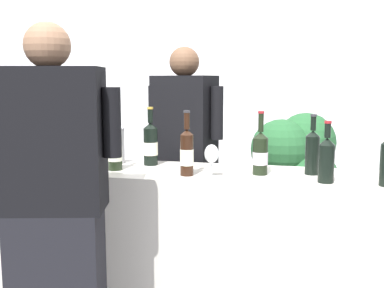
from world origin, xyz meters
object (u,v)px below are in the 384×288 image
Objects in this scene: wine_bottle_6 at (187,152)px; person_guest at (56,227)px; wine_bottle_0 at (67,142)px; wine_bottle_1 at (151,144)px; wine_bottle_5 at (260,153)px; wine_glass at (212,155)px; wine_bottle_2 at (44,146)px; ice_bucket at (107,145)px; potted_shrub at (299,171)px; person_server at (185,177)px; wine_bottle_8 at (312,151)px; wine_bottle_3 at (115,149)px; wine_bottle_4 at (326,159)px.

person_guest is at bearing -132.50° from wine_bottle_6.
wine_bottle_0 is 0.81m from person_guest.
wine_bottle_5 is (0.65, -0.13, -0.01)m from wine_bottle_1.
wine_glass is at bearing -31.37° from wine_bottle_1.
wine_bottle_2 is 0.36m from ice_bucket.
person_server is at bearing -146.81° from potted_shrub.
wine_bottle_8 is 1.47× the size of ice_bucket.
person_guest is (-0.05, -0.57, -0.27)m from wine_bottle_3.
wine_bottle_3 is 0.63m from person_guest.
wine_bottle_6 is at bearing -40.87° from wine_bottle_1.
wine_bottle_3 is 0.19× the size of person_guest.
potted_shrub is at bearing 92.61° from wine_bottle_8.
wine_bottle_1 reaches higher than wine_bottle_4.
person_guest reaches higher than wine_bottle_3.
person_server is 1.19m from person_guest.
potted_shrub is (1.44, 1.10, -0.30)m from wine_bottle_2.
ice_bucket is (-1.25, 0.26, -0.01)m from wine_bottle_4.
wine_bottle_0 reaches higher than wine_bottle_3.
wine_bottle_6 reaches higher than wine_glass.
wine_bottle_6 is (0.84, -0.03, -0.00)m from wine_bottle_2.
wine_bottle_1 is (0.50, 0.06, -0.00)m from wine_bottle_0.
wine_bottle_5 is 0.80m from person_server.
wine_bottle_0 reaches higher than wine_bottle_4.
wine_bottle_0 is 1.15m from wine_bottle_5.
wine_bottle_5 is 1.09m from potted_shrub.
wine_bottle_5 is at bearing 3.55° from wine_bottle_2.
wine_glass is at bearing -65.23° from person_server.
wine_bottle_4 is 1.11m from person_server.
person_guest is (0.30, -0.70, -0.27)m from wine_bottle_0.
person_guest is at bearing -84.44° from ice_bucket.
person_server reaches higher than wine_bottle_8.
wine_bottle_0 is 1.70m from potted_shrub.
wine_bottle_1 is at bearing 175.74° from wine_bottle_8.
wine_glass is at bearing -112.15° from potted_shrub.
wine_bottle_6 is 0.76m from person_guest.
wine_bottle_1 reaches higher than wine_bottle_8.
wine_bottle_8 is (0.27, 0.06, 0.01)m from wine_bottle_5.
wine_bottle_1 is at bearing -105.63° from person_server.
wine_bottle_5 reaches higher than ice_bucket.
wine_bottle_6 is 0.71m from person_server.
wine_bottle_0 is 1.06× the size of wine_bottle_3.
ice_bucket is at bearing 179.21° from wine_bottle_1.
wine_bottle_4 is 1.28m from ice_bucket.
ice_bucket is 1.48m from potted_shrub.
wine_bottle_0 reaches higher than wine_bottle_2.
wine_bottle_8 is at bearing -29.90° from person_server.
wine_bottle_0 is 1.09× the size of wine_bottle_2.
wine_bottle_3 is 0.97× the size of wine_bottle_6.
person_guest reaches higher than wine_bottle_8.
wine_bottle_4 is at bearing 23.22° from person_guest.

